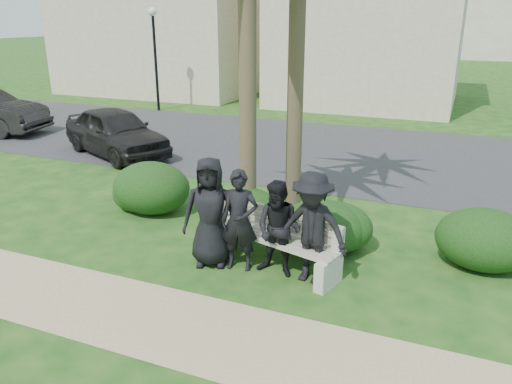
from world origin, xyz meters
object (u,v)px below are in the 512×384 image
at_px(man_c, 279,229).
at_px(man_d, 312,228).
at_px(street_lamp, 154,41).
at_px(man_a, 210,212).
at_px(man_b, 240,221).
at_px(car_a, 116,132).
at_px(park_bench, 267,241).

xyz_separation_m(man_c, man_d, (0.53, 0.00, 0.11)).
relative_size(street_lamp, man_a, 2.34).
relative_size(street_lamp, man_d, 2.41).
xyz_separation_m(man_a, man_c, (1.16, 0.07, -0.14)).
height_order(street_lamp, man_b, street_lamp).
height_order(man_d, car_a, man_d).
relative_size(street_lamp, park_bench, 1.58).
relative_size(man_a, car_a, 0.45).
relative_size(man_a, man_b, 1.09).
distance_m(man_c, man_d, 0.54).
relative_size(man_c, man_d, 0.88).
bearing_deg(man_d, street_lamp, 137.72).
bearing_deg(car_a, man_a, -106.70).
bearing_deg(park_bench, man_b, -120.60).
relative_size(man_b, car_a, 0.41).
xyz_separation_m(park_bench, car_a, (-6.67, 4.79, 0.29)).
bearing_deg(car_a, street_lamp, 48.35).
xyz_separation_m(street_lamp, man_d, (10.50, -11.94, -2.05)).
bearing_deg(man_a, street_lamp, 107.66).
xyz_separation_m(man_d, car_a, (-7.51, 5.07, -0.19)).
bearing_deg(man_d, man_a, -171.28).
bearing_deg(man_b, car_a, 130.39).
height_order(man_a, man_b, man_a).
bearing_deg(man_b, man_c, -7.26).
distance_m(park_bench, man_a, 1.06).
distance_m(street_lamp, man_d, 16.04).
bearing_deg(car_a, man_c, -101.25).
bearing_deg(man_a, car_a, 119.92).
xyz_separation_m(street_lamp, car_a, (3.00, -6.87, -2.24)).
distance_m(man_b, car_a, 8.14).
height_order(park_bench, man_d, man_d).
height_order(street_lamp, car_a, street_lamp).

